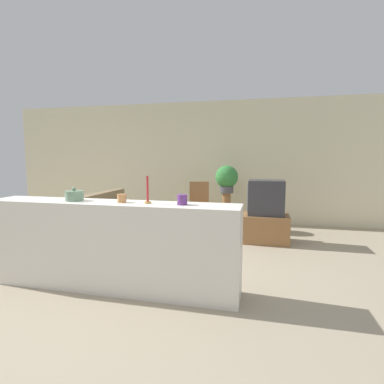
{
  "coord_description": "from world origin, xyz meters",
  "views": [
    {
      "loc": [
        1.62,
        -3.32,
        1.46
      ],
      "look_at": [
        0.41,
        1.77,
        0.85
      ],
      "focal_mm": 28.0,
      "sensor_mm": 36.0,
      "label": 1
    }
  ],
  "objects_px": {
    "couch": "(110,226)",
    "potted_plant": "(227,178)",
    "wooden_chair": "(198,204)",
    "decorative_bowl": "(74,196)",
    "television": "(266,198)"
  },
  "relations": [
    {
      "from": "decorative_bowl",
      "to": "wooden_chair",
      "type": "bearing_deg",
      "value": 74.95
    },
    {
      "from": "couch",
      "to": "wooden_chair",
      "type": "height_order",
      "value": "wooden_chair"
    },
    {
      "from": "wooden_chair",
      "to": "decorative_bowl",
      "type": "relative_size",
      "value": 4.88
    },
    {
      "from": "couch",
      "to": "wooden_chair",
      "type": "distance_m",
      "value": 1.83
    },
    {
      "from": "couch",
      "to": "wooden_chair",
      "type": "relative_size",
      "value": 1.99
    },
    {
      "from": "television",
      "to": "potted_plant",
      "type": "height_order",
      "value": "potted_plant"
    },
    {
      "from": "potted_plant",
      "to": "decorative_bowl",
      "type": "xyz_separation_m",
      "value": [
        -1.34,
        -3.13,
        -0.01
      ]
    },
    {
      "from": "couch",
      "to": "television",
      "type": "xyz_separation_m",
      "value": [
        2.58,
        0.69,
        0.47
      ]
    },
    {
      "from": "couch",
      "to": "decorative_bowl",
      "type": "bearing_deg",
      "value": -73.57
    },
    {
      "from": "couch",
      "to": "decorative_bowl",
      "type": "relative_size",
      "value": 9.7
    },
    {
      "from": "couch",
      "to": "potted_plant",
      "type": "distance_m",
      "value": 2.47
    },
    {
      "from": "wooden_chair",
      "to": "decorative_bowl",
      "type": "distance_m",
      "value": 3.07
    },
    {
      "from": "wooden_chair",
      "to": "potted_plant",
      "type": "xyz_separation_m",
      "value": [
        0.55,
        0.21,
        0.53
      ]
    },
    {
      "from": "potted_plant",
      "to": "decorative_bowl",
      "type": "height_order",
      "value": "potted_plant"
    },
    {
      "from": "couch",
      "to": "decorative_bowl",
      "type": "distance_m",
      "value": 1.84
    }
  ]
}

